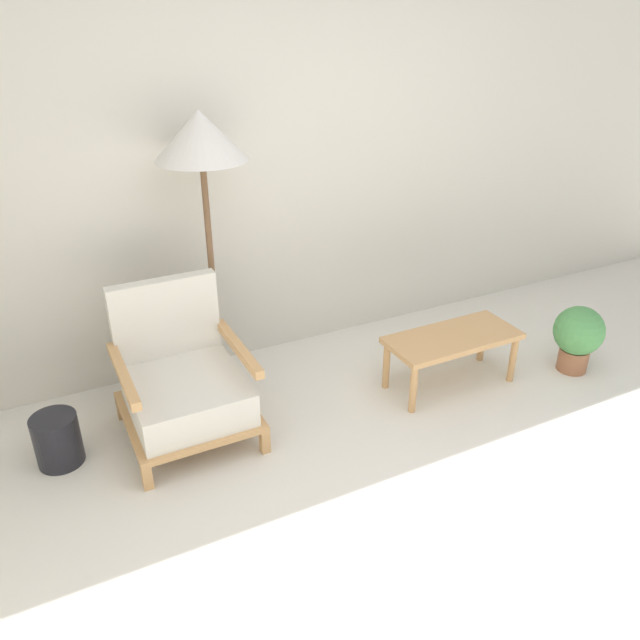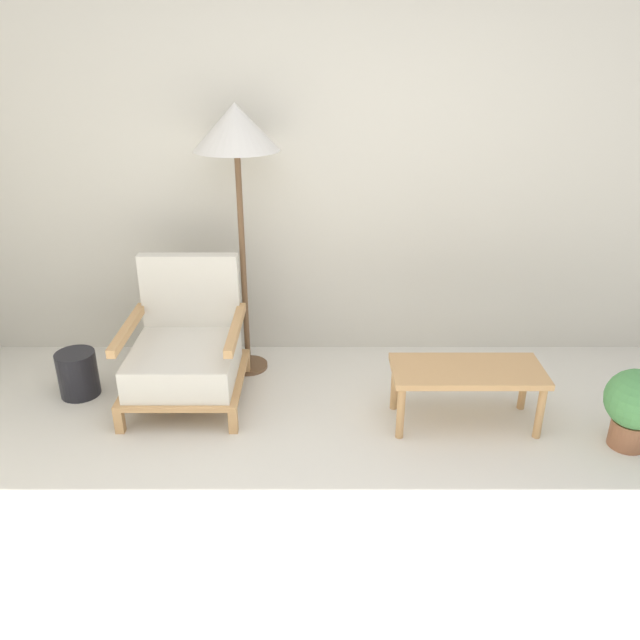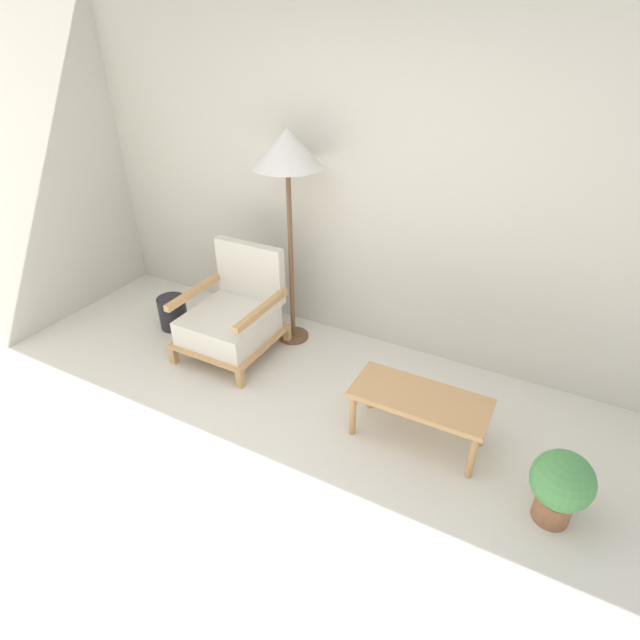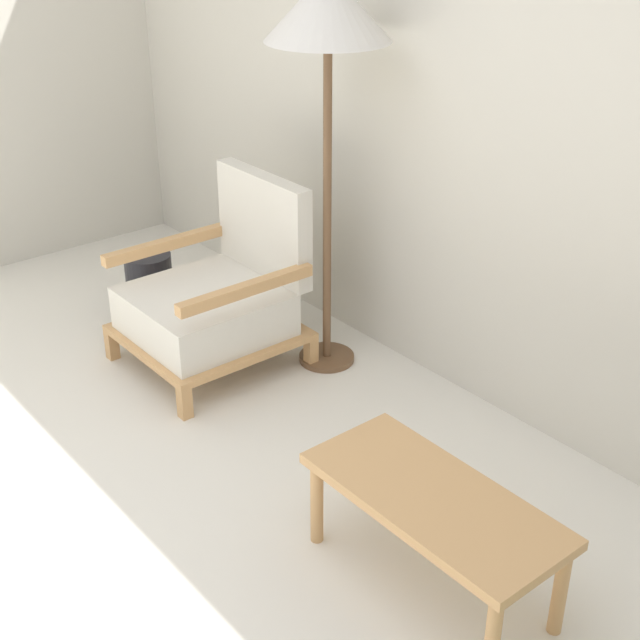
{
  "view_description": "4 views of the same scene",
  "coord_description": "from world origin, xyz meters",
  "px_view_note": "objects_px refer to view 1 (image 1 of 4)",
  "views": [
    {
      "loc": [
        -1.61,
        -1.48,
        2.2
      ],
      "look_at": [
        -0.17,
        1.4,
        0.55
      ],
      "focal_mm": 35.0,
      "sensor_mm": 36.0,
      "label": 1
    },
    {
      "loc": [
        -0.17,
        -1.86,
        2.03
      ],
      "look_at": [
        -0.17,
        1.4,
        0.55
      ],
      "focal_mm": 35.0,
      "sensor_mm": 36.0,
      "label": 2
    },
    {
      "loc": [
        1.22,
        -1.19,
        2.35
      ],
      "look_at": [
        -0.17,
        1.4,
        0.55
      ],
      "focal_mm": 28.0,
      "sensor_mm": 36.0,
      "label": 3
    },
    {
      "loc": [
        2.1,
        -0.44,
        2.06
      ],
      "look_at": [
        -0.17,
        1.4,
        0.55
      ],
      "focal_mm": 50.0,
      "sensor_mm": 36.0,
      "label": 4
    }
  ],
  "objects_px": {
    "coffee_table": "(452,342)",
    "armchair": "(183,382)",
    "floor_lamp": "(201,146)",
    "potted_plant": "(578,335)",
    "vase": "(57,440)"
  },
  "relations": [
    {
      "from": "floor_lamp",
      "to": "coffee_table",
      "type": "relative_size",
      "value": 2.01
    },
    {
      "from": "armchair",
      "to": "coffee_table",
      "type": "height_order",
      "value": "armchair"
    },
    {
      "from": "floor_lamp",
      "to": "vase",
      "type": "xyz_separation_m",
      "value": [
        -1.01,
        -0.35,
        -1.37
      ]
    },
    {
      "from": "coffee_table",
      "to": "floor_lamp",
      "type": "bearing_deg",
      "value": 153.26
    },
    {
      "from": "armchair",
      "to": "floor_lamp",
      "type": "distance_m",
      "value": 1.29
    },
    {
      "from": "armchair",
      "to": "vase",
      "type": "xyz_separation_m",
      "value": [
        -0.69,
        0.03,
        -0.18
      ]
    },
    {
      "from": "potted_plant",
      "to": "vase",
      "type": "bearing_deg",
      "value": 170.3
    },
    {
      "from": "floor_lamp",
      "to": "vase",
      "type": "relative_size",
      "value": 5.96
    },
    {
      "from": "floor_lamp",
      "to": "potted_plant",
      "type": "height_order",
      "value": "floor_lamp"
    },
    {
      "from": "floor_lamp",
      "to": "potted_plant",
      "type": "bearing_deg",
      "value": -22.38
    },
    {
      "from": "coffee_table",
      "to": "armchair",
      "type": "bearing_deg",
      "value": 170.09
    },
    {
      "from": "armchair",
      "to": "vase",
      "type": "bearing_deg",
      "value": 177.65
    },
    {
      "from": "armchair",
      "to": "potted_plant",
      "type": "height_order",
      "value": "armchair"
    },
    {
      "from": "vase",
      "to": "potted_plant",
      "type": "xyz_separation_m",
      "value": [
        3.16,
        -0.54,
        0.12
      ]
    },
    {
      "from": "armchair",
      "to": "potted_plant",
      "type": "bearing_deg",
      "value": -11.7
    }
  ]
}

